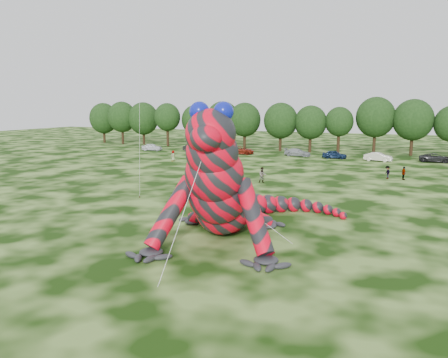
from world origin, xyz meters
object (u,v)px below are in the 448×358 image
object	(u,v)px
spectator_2	(387,172)
tree_8	(310,129)
tree_2	(143,123)
tree_3	(167,125)
flying_kite	(139,9)
spectator_1	(262,175)
tree_4	(196,126)
car_3	(297,152)
spectator_3	(404,173)
spectator_0	(197,170)
tree_1	(122,123)
car_5	(378,157)
tree_9	(339,130)
inflatable_gecko	(226,168)
car_0	(152,147)
car_1	(194,148)
tree_0	(104,123)
car_4	(335,154)
car_6	(436,158)
tree_11	(413,127)
tree_6	(245,126)
car_2	(240,150)
tree_5	(223,125)
tree_7	(281,127)
spectator_4	(173,156)

from	to	relation	value
spectator_2	tree_8	bearing A→B (deg)	-177.77
tree_2	tree_3	world-z (taller)	tree_2
flying_kite	spectator_1	size ratio (longest dim) A/B	10.58
tree_4	car_3	bearing A→B (deg)	-20.73
spectator_3	spectator_0	bearing A→B (deg)	84.38
tree_1	car_5	world-z (taller)	tree_1
tree_3	tree_9	distance (m)	36.79
tree_3	spectator_2	xyz separation A→B (m)	(46.77, -27.35, -3.92)
inflatable_gecko	car_0	xyz separation A→B (m)	(-35.38, 46.70, -3.90)
car_3	inflatable_gecko	bearing A→B (deg)	-168.40
tree_9	car_3	distance (m)	10.61
tree_2	car_1	distance (m)	20.43
flying_kite	car_5	distance (m)	47.45
tree_3	car_5	xyz separation A→B (m)	(44.60, -9.77, -4.00)
tree_0	spectator_2	size ratio (longest dim) A/B	5.90
tree_8	car_4	xyz separation A→B (m)	(6.05, -8.73, -3.77)
car_3	car_6	distance (m)	22.26
tree_11	car_3	world-z (taller)	tree_11
spectator_1	spectator_0	distance (m)	8.80
tree_3	car_0	world-z (taller)	tree_3
tree_11	car_4	xyz separation A→B (m)	(-11.95, -9.94, -4.34)
car_5	tree_8	bearing A→B (deg)	63.39
tree_9	car_0	size ratio (longest dim) A/B	2.12
flying_kite	car_0	xyz separation A→B (m)	(-25.07, 41.25, -16.40)
tree_9	car_5	distance (m)	13.24
car_1	car_6	size ratio (longest dim) A/B	0.87
tree_6	car_5	bearing A→B (deg)	-19.55
car_2	spectator_2	size ratio (longest dim) A/B	3.23
car_0	tree_0	bearing A→B (deg)	51.21
inflatable_gecko	spectator_2	world-z (taller)	inflatable_gecko
car_4	tree_5	bearing A→B (deg)	64.94
tree_7	car_6	size ratio (longest dim) A/B	1.91
tree_2	tree_3	xyz separation A→B (m)	(7.30, -1.69, -0.10)
tree_2	car_3	world-z (taller)	tree_2
tree_6	car_1	world-z (taller)	tree_6
tree_11	tree_1	bearing A→B (deg)	-179.87
tree_1	spectator_2	bearing A→B (deg)	-25.50
tree_7	car_0	world-z (taller)	tree_7
tree_2	tree_6	bearing A→B (deg)	-4.67
inflatable_gecko	car_2	world-z (taller)	inflatable_gecko
flying_kite	tree_7	distance (m)	51.87
car_3	flying_kite	bearing A→B (deg)	178.83
car_2	car_4	bearing A→B (deg)	-101.06
tree_11	spectator_1	xyz separation A→B (m)	(-16.06, -37.10, -4.12)
tree_1	spectator_0	size ratio (longest dim) A/B	5.23
spectator_0	spectator_4	bearing A→B (deg)	42.57
tree_8	spectator_2	size ratio (longest dim) A/B	5.55
car_4	spectator_3	bearing A→B (deg)	-152.08
tree_0	car_0	distance (m)	23.99
tree_2	tree_7	world-z (taller)	tree_2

